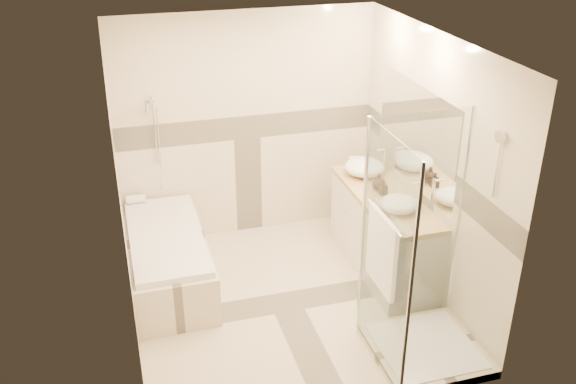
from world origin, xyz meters
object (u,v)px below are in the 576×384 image
object	(u,v)px
bathtub	(168,256)
vessel_sink_near	(365,167)
amenity_bottle_b	(379,182)
amenity_bottle_a	(383,187)
vessel_sink_far	(399,204)
vanity	(383,233)
shower_enclosure	(413,302)

from	to	relation	value
bathtub	vessel_sink_near	bearing A→B (deg)	4.65
vessel_sink_near	amenity_bottle_b	bearing A→B (deg)	-90.00
bathtub	amenity_bottle_a	bearing A→B (deg)	-8.47
vessel_sink_near	vessel_sink_far	xyz separation A→B (m)	(0.00, -0.86, -0.01)
bathtub	amenity_bottle_a	world-z (taller)	amenity_bottle_a
bathtub	amenity_bottle_b	world-z (taller)	amenity_bottle_b
vanity	amenity_bottle_b	distance (m)	0.53
bathtub	vessel_sink_near	size ratio (longest dim) A/B	3.99
vessel_sink_near	amenity_bottle_b	size ratio (longest dim) A/B	2.46
bathtub	amenity_bottle_b	xyz separation A→B (m)	(2.13, -0.20, 0.63)
bathtub	shower_enclosure	bearing A→B (deg)	-41.10
vanity	amenity_bottle_a	bearing A→B (deg)	121.32
vanity	amenity_bottle_b	size ratio (longest dim) A/B	9.38
shower_enclosure	vessel_sink_far	distance (m)	1.06
vessel_sink_near	vessel_sink_far	distance (m)	0.86
amenity_bottle_b	shower_enclosure	bearing A→B (deg)	-100.91
shower_enclosure	vessel_sink_far	xyz separation A→B (m)	(0.27, 0.94, 0.42)
vanity	amenity_bottle_a	distance (m)	0.50
vanity	amenity_bottle_a	xyz separation A→B (m)	(-0.02, 0.03, 0.50)
vanity	vessel_sink_far	size ratio (longest dim) A/B	4.46
amenity_bottle_b	bathtub	bearing A→B (deg)	174.50
vanity	shower_enclosure	bearing A→B (deg)	-102.97
vanity	amenity_bottle_b	bearing A→B (deg)	97.84
bathtub	amenity_bottle_b	distance (m)	2.23
amenity_bottle_a	shower_enclosure	bearing A→B (deg)	-101.82
vessel_sink_far	amenity_bottle_b	size ratio (longest dim) A/B	2.10
vessel_sink_far	amenity_bottle_b	world-z (taller)	amenity_bottle_b
bathtub	vessel_sink_far	size ratio (longest dim) A/B	4.68
vessel_sink_near	amenity_bottle_a	world-z (taller)	vessel_sink_near
amenity_bottle_a	vessel_sink_far	bearing A→B (deg)	-90.00
amenity_bottle_a	amenity_bottle_b	xyz separation A→B (m)	(0.00, 0.11, 0.01)
bathtub	shower_enclosure	distance (m)	2.47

